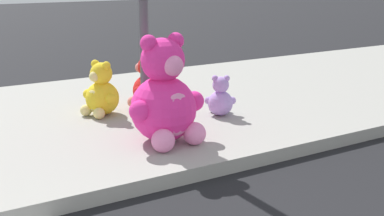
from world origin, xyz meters
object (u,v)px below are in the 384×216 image
(plush_lavender, at_px, (220,99))
(plush_red, at_px, (147,86))
(plush_pink_large, at_px, (165,100))
(plush_yellow, at_px, (101,93))

(plush_lavender, height_order, plush_red, plush_red)
(plush_pink_large, distance_m, plush_red, 1.47)
(plush_pink_large, xyz_separation_m, plush_lavender, (1.06, 0.54, -0.26))
(plush_yellow, height_order, plush_red, plush_red)
(plush_pink_large, height_order, plush_yellow, plush_pink_large)
(plush_yellow, relative_size, plush_red, 0.97)
(plush_pink_large, height_order, plush_lavender, plush_pink_large)
(plush_pink_large, distance_m, plush_lavender, 1.22)
(plush_pink_large, relative_size, plush_yellow, 1.66)
(plush_lavender, bearing_deg, plush_yellow, 149.60)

